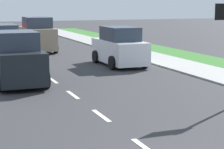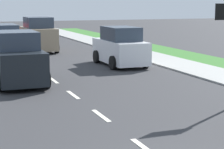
{
  "view_description": "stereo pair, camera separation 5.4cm",
  "coord_description": "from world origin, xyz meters",
  "px_view_note": "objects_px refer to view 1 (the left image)",
  "views": [
    {
      "loc": [
        -3.99,
        -5.58,
        3.24
      ],
      "look_at": [
        0.53,
        6.2,
        1.1
      ],
      "focal_mm": 68.56,
      "sensor_mm": 36.0,
      "label": 1
    },
    {
      "loc": [
        -3.94,
        -5.6,
        3.24
      ],
      "look_at": [
        0.53,
        6.2,
        1.1
      ],
      "focal_mm": 68.56,
      "sensor_mm": 36.0,
      "label": 2
    }
  ],
  "objects_px": {
    "car_oncoming_lead": "(17,60)",
    "car_outgoing_far": "(37,36)",
    "car_parked_far": "(119,48)",
    "car_oncoming_second": "(2,47)"
  },
  "relations": [
    {
      "from": "car_parked_far",
      "to": "car_oncoming_lead",
      "type": "bearing_deg",
      "value": -149.85
    },
    {
      "from": "car_outgoing_far",
      "to": "car_parked_far",
      "type": "height_order",
      "value": "car_outgoing_far"
    },
    {
      "from": "car_outgoing_far",
      "to": "car_oncoming_second",
      "type": "height_order",
      "value": "car_outgoing_far"
    },
    {
      "from": "car_oncoming_lead",
      "to": "car_outgoing_far",
      "type": "bearing_deg",
      "value": 74.9
    },
    {
      "from": "car_outgoing_far",
      "to": "car_oncoming_second",
      "type": "distance_m",
      "value": 6.56
    },
    {
      "from": "car_parked_far",
      "to": "car_oncoming_second",
      "type": "xyz_separation_m",
      "value": [
        -5.68,
        1.96,
        0.06
      ]
    },
    {
      "from": "car_oncoming_lead",
      "to": "car_parked_far",
      "type": "bearing_deg",
      "value": 30.15
    },
    {
      "from": "car_outgoing_far",
      "to": "car_oncoming_second",
      "type": "xyz_separation_m",
      "value": [
        -2.96,
        -5.85,
        -0.08
      ]
    },
    {
      "from": "car_oncoming_second",
      "to": "car_parked_far",
      "type": "bearing_deg",
      "value": -19.06
    },
    {
      "from": "car_oncoming_second",
      "to": "car_oncoming_lead",
      "type": "bearing_deg",
      "value": -90.54
    }
  ]
}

